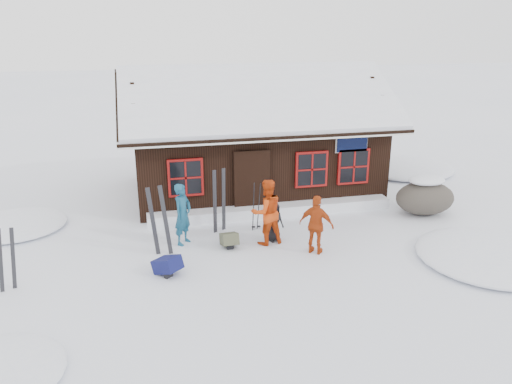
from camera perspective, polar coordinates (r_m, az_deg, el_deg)
ground at (r=13.16m, az=-1.94°, el=-6.66°), size 120.00×120.00×0.00m
mountain_hut at (r=17.56m, az=-0.39°, el=5.26°), size 8.90×6.09×4.42m
snow_drift at (r=15.43m, az=1.87°, el=-2.07°), size 7.60×0.60×0.35m
snow_mounds at (r=15.18m, az=2.80°, el=-3.14°), size 20.60×13.20×0.48m
skier_teal at (r=13.37m, az=-8.37°, el=-2.53°), size 0.70×0.73×1.68m
skier_orange_left at (r=13.22m, az=1.22°, el=-2.30°), size 0.98×0.83×1.79m
skier_orange_right at (r=12.79m, az=6.92°, el=-3.75°), size 0.95×0.86×1.56m
skier_crouched at (r=13.53m, az=2.09°, el=-3.41°), size 0.61×0.49×1.09m
boulder at (r=16.32m, az=18.75°, el=-0.53°), size 1.85×1.39×1.09m
ski_pair_left at (r=12.28m, az=-26.58°, el=-7.02°), size 0.46×0.15×1.52m
ski_pair_mid at (r=12.80m, az=-10.98°, el=-3.37°), size 0.59×0.15×1.89m
ski_pair_right at (r=14.06m, az=-4.22°, el=-1.09°), size 0.40×0.23×1.88m
ski_poles at (r=14.20m, az=0.01°, el=-1.74°), size 0.26×0.13×1.43m
backpack_blue at (r=12.07m, az=-10.07°, el=-8.52°), size 0.74×0.76×0.33m
backpack_olive at (r=13.30m, az=-3.07°, el=-5.67°), size 0.45×0.58×0.31m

